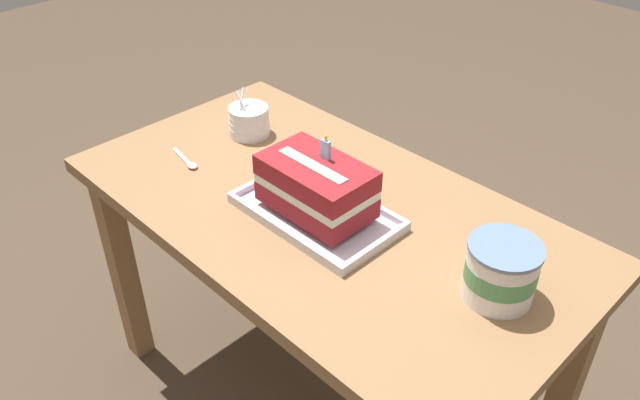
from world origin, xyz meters
The scene contains 6 objects.
dining_table centered at (0.00, 0.00, 0.60)m, with size 1.22×0.66×0.71m.
foil_tray centered at (0.02, -0.04, 0.72)m, with size 0.36×0.22×0.02m.
birthday_cake centered at (0.02, -0.04, 0.79)m, with size 0.24×0.15×0.17m.
bowl_stack centered at (-0.38, 0.09, 0.75)m, with size 0.11×0.11×0.12m.
ice_cream_tub centered at (0.44, 0.03, 0.77)m, with size 0.14×0.14×0.12m.
serving_spoon_near_tray centered at (-0.36, -0.12, 0.72)m, with size 0.12×0.04×0.01m.
Camera 1 is at (0.83, -0.84, 1.57)m, focal length 35.85 mm.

